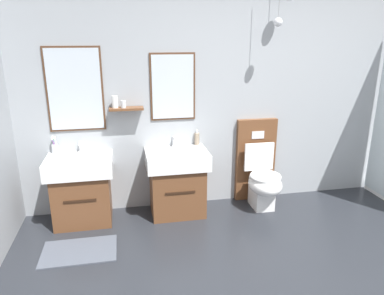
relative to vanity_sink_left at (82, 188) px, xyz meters
The scene contains 9 objects.
wall_back 2.20m from the vanity_sink_left, ahead, with size 5.48×0.44×2.74m.
bath_mat 0.72m from the vanity_sink_left, 90.00° to the right, with size 0.68×0.44×0.01m, color #474C56.
vanity_sink_left is the anchor object (origin of this frame).
tap_on_left_sink 0.45m from the vanity_sink_left, 90.00° to the left, with size 0.03×0.13×0.11m.
vanity_sink_right 1.02m from the vanity_sink_left, ahead, with size 0.67×0.52×0.73m.
tap_on_right_sink 1.12m from the vanity_sink_left, 10.65° to the left, with size 0.03×0.13×0.11m.
toilet 2.01m from the vanity_sink_left, ahead, with size 0.48×0.62×1.00m.
toothbrush_cup 0.51m from the vanity_sink_left, 144.95° to the left, with size 0.07×0.07×0.19m.
soap_dispenser 1.37m from the vanity_sink_left, ahead, with size 0.06×0.06×0.18m.
Camera 1 is at (-1.49, -1.83, 1.92)m, focal length 33.44 mm.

